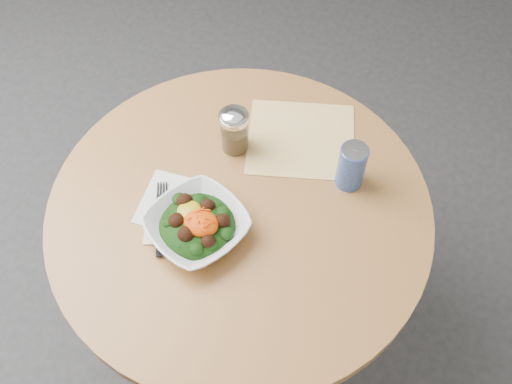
{
  "coord_description": "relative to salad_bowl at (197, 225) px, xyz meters",
  "views": [
    {
      "loc": [
        0.32,
        -0.64,
        1.87
      ],
      "look_at": [
        0.04,
        0.01,
        0.81
      ],
      "focal_mm": 40.0,
      "sensor_mm": 36.0,
      "label": 1
    }
  ],
  "objects": [
    {
      "name": "fork",
      "position": [
        -0.1,
        0.0,
        -0.02
      ],
      "size": [
        0.11,
        0.19,
        0.0
      ],
      "color": "black",
      "rests_on": "table"
    },
    {
      "name": "salad_bowl",
      "position": [
        0.0,
        0.0,
        0.0
      ],
      "size": [
        0.28,
        0.28,
        0.08
      ],
      "color": "white",
      "rests_on": "table"
    },
    {
      "name": "spice_shaker",
      "position": [
        -0.03,
        0.26,
        0.03
      ],
      "size": [
        0.07,
        0.07,
        0.13
      ],
      "color": "silver",
      "rests_on": "table"
    },
    {
      "name": "ground",
      "position": [
        0.06,
        0.1,
        -0.78
      ],
      "size": [
        6.0,
        6.0,
        0.0
      ],
      "primitive_type": "plane",
      "color": "#2D2D2F",
      "rests_on": "ground"
    },
    {
      "name": "cloth_napkin",
      "position": [
        0.12,
        0.34,
        -0.03
      ],
      "size": [
        0.33,
        0.32,
        0.0
      ],
      "primitive_type": "cube",
      "rotation": [
        0.0,
        0.0,
        0.32
      ],
      "color": "orange",
      "rests_on": "table"
    },
    {
      "name": "beverage_can",
      "position": [
        0.27,
        0.27,
        0.03
      ],
      "size": [
        0.07,
        0.07,
        0.13
      ],
      "color": "navy",
      "rests_on": "table"
    },
    {
      "name": "paper_napkins",
      "position": [
        -0.07,
        0.03,
        -0.03
      ],
      "size": [
        0.22,
        0.21,
        0.0
      ],
      "color": "white",
      "rests_on": "table"
    },
    {
      "name": "table",
      "position": [
        0.06,
        0.1,
        -0.23
      ],
      "size": [
        0.9,
        0.9,
        0.75
      ],
      "color": "black",
      "rests_on": "ground"
    }
  ]
}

